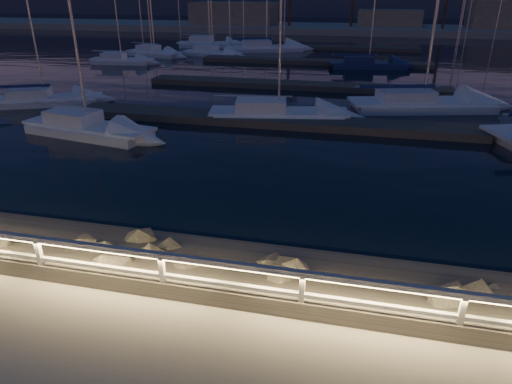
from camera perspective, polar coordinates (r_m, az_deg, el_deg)
ground at (r=10.82m, az=-16.31°, el=-11.46°), size 400.00×400.00×0.00m
harbor_water at (r=39.67m, az=6.10°, el=13.71°), size 400.00×440.00×0.60m
guard_rail at (r=10.44m, az=-17.13°, el=-7.92°), size 44.11×0.12×1.06m
floating_docks at (r=40.83m, az=6.38°, el=14.80°), size 22.00×36.00×0.40m
far_shore at (r=81.92m, az=10.22°, el=19.71°), size 160.00×14.00×5.20m
sailboat_a at (r=24.46m, az=-20.55°, el=7.70°), size 7.17×3.26×11.87m
sailboat_b at (r=25.59m, az=2.38°, el=9.88°), size 7.82×3.54×12.88m
sailboat_c at (r=29.55m, az=19.71°, el=10.50°), size 9.04×4.69×14.78m
sailboat_e at (r=47.71m, az=-16.63°, el=15.56°), size 6.15×2.31×10.30m
sailboat_f at (r=32.13m, az=-25.17°, el=10.54°), size 6.84×4.41×11.39m
sailboat_g at (r=44.53m, az=13.66°, el=15.32°), size 7.33×3.22×12.05m
sailboat_i at (r=52.60m, az=-12.69°, el=16.70°), size 6.80×3.64×11.23m
sailboat_k at (r=55.42m, az=1.05°, el=17.64°), size 9.08×5.48×14.94m
sailboat_m at (r=59.76m, az=-6.00°, el=18.01°), size 8.14×3.39×13.54m
sailboat_n at (r=51.66m, az=-5.59°, el=16.99°), size 6.84×3.57×11.23m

